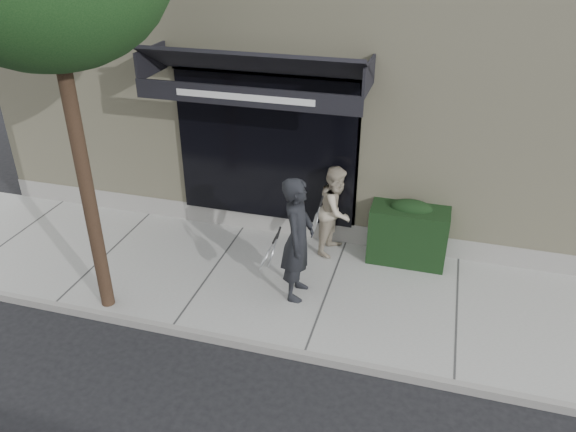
% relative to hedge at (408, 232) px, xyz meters
% --- Properties ---
extents(ground, '(80.00, 80.00, 0.00)m').
position_rel_hedge_xyz_m(ground, '(-1.10, -1.25, -0.66)').
color(ground, black).
rests_on(ground, ground).
extents(sidewalk, '(20.00, 3.00, 0.12)m').
position_rel_hedge_xyz_m(sidewalk, '(-1.10, -1.25, -0.60)').
color(sidewalk, gray).
rests_on(sidewalk, ground).
extents(curb, '(20.00, 0.10, 0.14)m').
position_rel_hedge_xyz_m(curb, '(-1.10, -2.80, -0.59)').
color(curb, gray).
rests_on(curb, ground).
extents(building_facade, '(14.30, 8.04, 5.64)m').
position_rel_hedge_xyz_m(building_facade, '(-1.11, 3.71, 2.08)').
color(building_facade, '#C2BA94').
rests_on(building_facade, ground).
extents(hedge, '(1.30, 0.70, 1.14)m').
position_rel_hedge_xyz_m(hedge, '(0.00, 0.00, 0.00)').
color(hedge, black).
rests_on(hedge, sidewalk).
extents(pedestrian_front, '(0.76, 0.90, 2.01)m').
position_rel_hedge_xyz_m(pedestrian_front, '(-1.55, -1.50, 0.46)').
color(pedestrian_front, black).
rests_on(pedestrian_front, sidewalk).
extents(pedestrian_back, '(0.78, 0.94, 1.61)m').
position_rel_hedge_xyz_m(pedestrian_back, '(-1.25, -0.05, 0.27)').
color(pedestrian_back, '#BDAF97').
rests_on(pedestrian_back, sidewalk).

